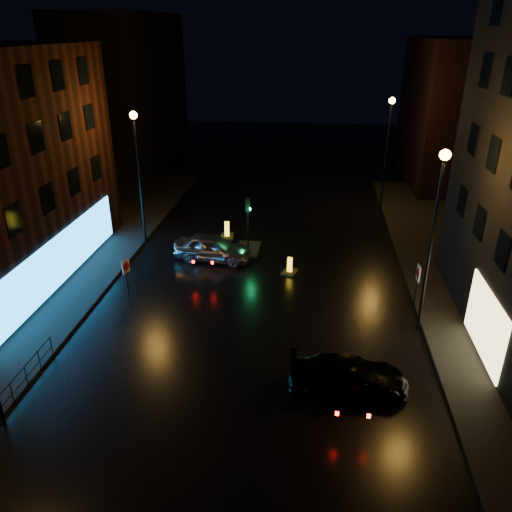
# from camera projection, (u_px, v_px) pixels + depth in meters

# --- Properties ---
(ground) EXTENTS (120.00, 120.00, 0.00)m
(ground) POSITION_uv_depth(u_px,v_px,m) (231.00, 403.00, 18.60)
(ground) COLOR black
(ground) RESTS_ON ground
(pavement_left) EXTENTS (12.00, 44.00, 0.15)m
(pavement_left) POSITION_uv_depth(u_px,v_px,m) (2.00, 282.00, 27.25)
(pavement_left) COLOR black
(pavement_left) RESTS_ON ground
(building_far_left) EXTENTS (8.00, 16.00, 14.00)m
(building_far_left) POSITION_uv_depth(u_px,v_px,m) (126.00, 91.00, 48.91)
(building_far_left) COLOR black
(building_far_left) RESTS_ON ground
(building_far_right) EXTENTS (8.00, 14.00, 12.00)m
(building_far_right) POSITION_uv_depth(u_px,v_px,m) (459.00, 112.00, 43.39)
(building_far_right) COLOR black
(building_far_right) RESTS_ON ground
(street_lamp_lfar) EXTENTS (0.44, 0.44, 8.37)m
(street_lamp_lfar) POSITION_uv_depth(u_px,v_px,m) (138.00, 160.00, 29.71)
(street_lamp_lfar) COLOR black
(street_lamp_lfar) RESTS_ON ground
(street_lamp_rnear) EXTENTS (0.44, 0.44, 8.37)m
(street_lamp_rnear) POSITION_uv_depth(u_px,v_px,m) (435.00, 216.00, 20.87)
(street_lamp_rnear) COLOR black
(street_lamp_rnear) RESTS_ON ground
(street_lamp_rfar) EXTENTS (0.44, 0.44, 8.37)m
(street_lamp_rfar) POSITION_uv_depth(u_px,v_px,m) (388.00, 139.00, 35.30)
(street_lamp_rfar) COLOR black
(street_lamp_rfar) RESTS_ON ground
(traffic_signal) EXTENTS (1.40, 2.40, 3.45)m
(traffic_signal) POSITION_uv_depth(u_px,v_px,m) (248.00, 243.00, 31.14)
(traffic_signal) COLOR black
(traffic_signal) RESTS_ON ground
(guard_railing) EXTENTS (0.05, 6.04, 1.00)m
(guard_railing) POSITION_uv_depth(u_px,v_px,m) (11.00, 389.00, 18.22)
(guard_railing) COLOR black
(guard_railing) RESTS_ON ground
(silver_hatchback) EXTENTS (4.74, 2.33, 1.56)m
(silver_hatchback) POSITION_uv_depth(u_px,v_px,m) (213.00, 248.00, 29.76)
(silver_hatchback) COLOR #A1A4A9
(silver_hatchback) RESTS_ON ground
(dark_sedan) EXTENTS (4.66, 2.07, 1.33)m
(dark_sedan) POSITION_uv_depth(u_px,v_px,m) (348.00, 376.00, 19.03)
(dark_sedan) COLOR black
(dark_sedan) RESTS_ON ground
(bollard_near) EXTENTS (1.03, 1.25, 0.94)m
(bollard_near) POSITION_uv_depth(u_px,v_px,m) (290.00, 269.00, 28.37)
(bollard_near) COLOR black
(bollard_near) RESTS_ON ground
(bollard_far) EXTENTS (0.93, 1.31, 1.09)m
(bollard_far) POSITION_uv_depth(u_px,v_px,m) (227.00, 234.00, 33.15)
(bollard_far) COLOR black
(bollard_far) RESTS_ON ground
(road_sign_left) EXTENTS (0.22, 0.52, 2.19)m
(road_sign_left) POSITION_uv_depth(u_px,v_px,m) (126.00, 270.00, 25.09)
(road_sign_left) COLOR black
(road_sign_left) RESTS_ON ground
(road_sign_right) EXTENTS (0.09, 0.58, 2.37)m
(road_sign_right) POSITION_uv_depth(u_px,v_px,m) (418.00, 277.00, 24.08)
(road_sign_right) COLOR black
(road_sign_right) RESTS_ON ground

